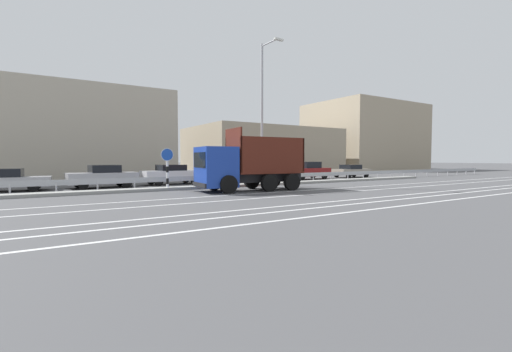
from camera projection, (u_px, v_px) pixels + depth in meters
The scene contains 21 objects.
ground_plane at pixel (274, 188), 23.18m from camera, with size 320.00×320.00×0.00m, color #4C4C4F.
lane_strip_0 at pixel (267, 193), 19.61m from camera, with size 67.96×0.16×0.01m, color silver.
lane_strip_1 at pixel (289, 196), 17.91m from camera, with size 67.96×0.16×0.01m, color silver.
lane_strip_2 at pixel (329, 202), 15.45m from camera, with size 67.96×0.16×0.01m, color silver.
lane_strip_3 at pixel (347, 205), 14.52m from camera, with size 67.96×0.16×0.01m, color silver.
lane_strip_4 at pixel (376, 209), 13.27m from camera, with size 67.96×0.16×0.01m, color silver.
median_island at pixel (257, 184), 24.92m from camera, with size 37.38×1.10×0.18m, color gray.
median_guardrail at pixel (250, 177), 25.73m from camera, with size 67.96×0.09×0.78m.
dump_truck at pixel (238, 169), 20.66m from camera, with size 6.79×3.09×3.78m.
median_road_sign at pixel (167, 168), 21.30m from camera, with size 0.79×0.16×2.61m.
street_lamp_1 at pixel (263, 108), 24.58m from camera, with size 0.71×2.12×10.18m.
parked_car_2 at pixel (5, 180), 20.30m from camera, with size 4.80×2.30×1.37m.
parked_car_3 at pixel (103, 176), 23.02m from camera, with size 4.44×2.23×1.54m.
parked_car_4 at pixel (173, 174), 26.14m from camera, with size 4.76×2.10×1.51m.
parked_car_5 at pixel (247, 174), 28.88m from camera, with size 4.77×2.07×1.24m.
parked_car_6 at pixel (308, 171), 32.64m from camera, with size 4.70×1.93×1.68m.
parked_car_7 at pixel (351, 171), 35.99m from camera, with size 4.22×1.91×1.34m.
background_building_0 at pixel (44, 135), 33.42m from camera, with size 21.72×15.18×8.49m, color #B7AD99.
background_building_1 at pixel (263, 151), 50.45m from camera, with size 20.25×13.81×6.35m, color tan.
background_building_2 at pixel (365, 138), 62.67m from camera, with size 19.10×14.18×11.73m, color tan.
church_tower at pixel (99, 132), 49.45m from camera, with size 3.60×3.60×12.93m.
Camera 1 is at (-13.37, -18.89, 1.95)m, focal length 24.00 mm.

